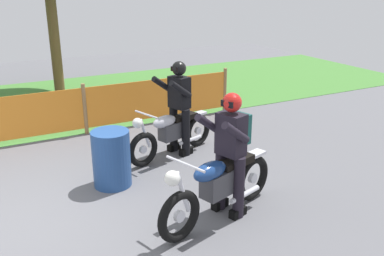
{
  "coord_description": "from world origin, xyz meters",
  "views": [
    {
      "loc": [
        -0.27,
        -5.41,
        3.05
      ],
      "look_at": [
        2.56,
        -0.02,
        0.9
      ],
      "focal_mm": 40.07,
      "sensor_mm": 36.0,
      "label": 1
    }
  ],
  "objects_px": {
    "rider_lead": "(231,148)",
    "rider_trailing": "(179,105)",
    "motorcycle_trailing": "(171,132)",
    "oil_drum": "(111,159)",
    "motorcycle_lead": "(219,185)"
  },
  "relations": [
    {
      "from": "rider_lead",
      "to": "rider_trailing",
      "type": "xyz_separation_m",
      "value": [
        0.32,
        2.21,
        -0.03
      ]
    },
    {
      "from": "rider_trailing",
      "to": "motorcycle_lead",
      "type": "bearing_deg",
      "value": 59.09
    },
    {
      "from": "motorcycle_trailing",
      "to": "rider_lead",
      "type": "xyz_separation_m",
      "value": [
        -0.14,
        -2.15,
        0.51
      ]
    },
    {
      "from": "rider_trailing",
      "to": "motorcycle_trailing",
      "type": "bearing_deg",
      "value": 0.57
    },
    {
      "from": "motorcycle_lead",
      "to": "rider_lead",
      "type": "xyz_separation_m",
      "value": [
        0.22,
        0.07,
        0.46
      ]
    },
    {
      "from": "motorcycle_lead",
      "to": "rider_lead",
      "type": "distance_m",
      "value": 0.52
    },
    {
      "from": "rider_lead",
      "to": "rider_trailing",
      "type": "bearing_deg",
      "value": -116.08
    },
    {
      "from": "motorcycle_lead",
      "to": "motorcycle_trailing",
      "type": "height_order",
      "value": "motorcycle_lead"
    },
    {
      "from": "motorcycle_trailing",
      "to": "oil_drum",
      "type": "bearing_deg",
      "value": 7.91
    },
    {
      "from": "motorcycle_lead",
      "to": "oil_drum",
      "type": "xyz_separation_m",
      "value": [
        -0.94,
        1.6,
        -0.05
      ]
    },
    {
      "from": "oil_drum",
      "to": "rider_lead",
      "type": "bearing_deg",
      "value": -52.85
    },
    {
      "from": "rider_lead",
      "to": "oil_drum",
      "type": "height_order",
      "value": "rider_lead"
    },
    {
      "from": "motorcycle_lead",
      "to": "rider_trailing",
      "type": "relative_size",
      "value": 1.22
    },
    {
      "from": "motorcycle_lead",
      "to": "rider_trailing",
      "type": "bearing_deg",
      "value": -121.12
    },
    {
      "from": "motorcycle_trailing",
      "to": "oil_drum",
      "type": "distance_m",
      "value": 1.44
    }
  ]
}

